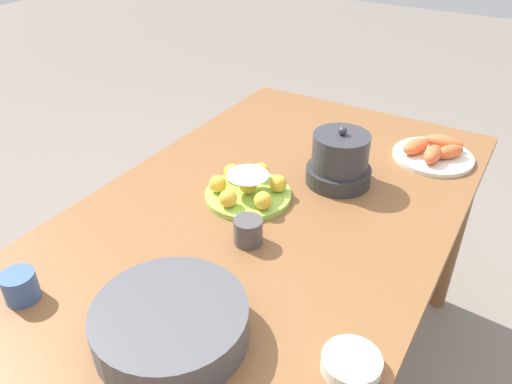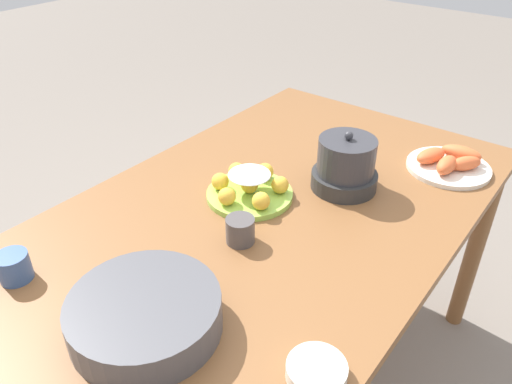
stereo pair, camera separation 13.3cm
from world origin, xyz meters
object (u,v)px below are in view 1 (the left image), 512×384
(cup_near, at_px, (20,286))
(warming_pot, at_px, (340,160))
(serving_bowl, at_px, (171,322))
(sauce_bowl, at_px, (351,363))
(cup_far, at_px, (248,231))
(dining_table, at_px, (264,238))
(cake_plate, at_px, (248,188))
(seafood_platter, at_px, (434,152))

(cup_near, relative_size, warming_pot, 0.38)
(serving_bowl, distance_m, cup_near, 0.35)
(sauce_bowl, bearing_deg, cup_far, -121.70)
(dining_table, relative_size, sauce_bowl, 14.35)
(dining_table, distance_m, warming_pot, 0.31)
(serving_bowl, xyz_separation_m, sauce_bowl, (-0.11, 0.32, -0.02))
(cake_plate, relative_size, warming_pot, 1.28)
(sauce_bowl, xyz_separation_m, warming_pot, (-0.59, -0.28, 0.05))
(serving_bowl, bearing_deg, seafood_platter, 165.93)
(seafood_platter, distance_m, cup_far, 0.71)
(seafood_platter, height_order, warming_pot, warming_pot)
(sauce_bowl, xyz_separation_m, cup_far, (-0.22, -0.35, 0.02))
(seafood_platter, relative_size, cup_far, 3.48)
(sauce_bowl, bearing_deg, serving_bowl, -71.70)
(cake_plate, height_order, seafood_platter, cake_plate)
(dining_table, height_order, serving_bowl, serving_bowl)
(serving_bowl, xyz_separation_m, warming_pot, (-0.70, 0.05, 0.03))
(serving_bowl, height_order, warming_pot, warming_pot)
(sauce_bowl, bearing_deg, cake_plate, -130.01)
(warming_pot, bearing_deg, serving_bowl, -3.78)
(dining_table, distance_m, cake_plate, 0.14)
(cup_near, bearing_deg, seafood_platter, 151.26)
(serving_bowl, xyz_separation_m, cup_near, (0.08, -0.34, -0.01))
(dining_table, distance_m, cup_near, 0.61)
(dining_table, xyz_separation_m, seafood_platter, (-0.52, 0.31, 0.11))
(warming_pot, bearing_deg, dining_table, -23.71)
(cake_plate, relative_size, seafood_platter, 0.97)
(cake_plate, relative_size, serving_bowl, 0.80)
(serving_bowl, bearing_deg, cup_far, -174.92)
(dining_table, relative_size, cup_near, 22.00)
(dining_table, xyz_separation_m, cup_far, (0.13, 0.03, 0.12))
(seafood_platter, height_order, cup_far, cup_far)
(cake_plate, height_order, warming_pot, warming_pot)
(dining_table, bearing_deg, cake_plate, -116.36)
(sauce_bowl, relative_size, cup_near, 1.53)
(cup_far, bearing_deg, cup_near, -37.14)
(serving_bowl, bearing_deg, sauce_bowl, 108.30)
(sauce_bowl, relative_size, seafood_platter, 0.45)
(cup_far, height_order, warming_pot, warming_pot)
(dining_table, bearing_deg, cup_far, 13.37)
(cake_plate, height_order, cup_far, cake_plate)
(cup_far, bearing_deg, serving_bowl, 5.08)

